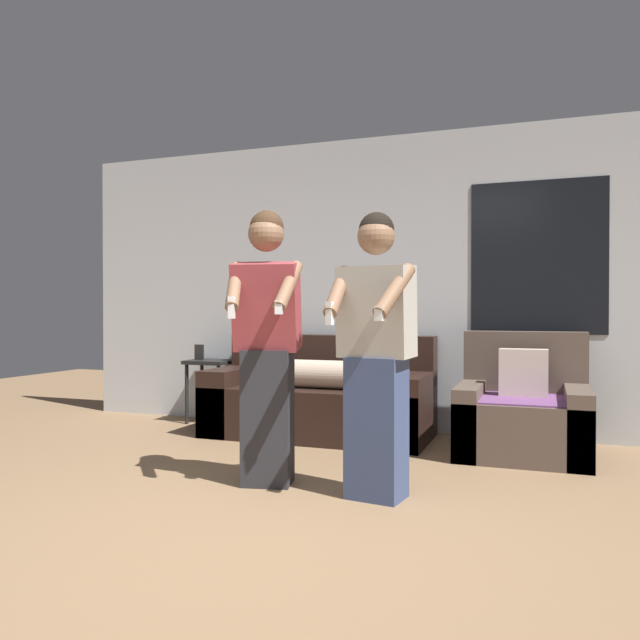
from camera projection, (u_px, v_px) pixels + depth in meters
ground_plane at (237, 554)px, 2.80m from camera, size 14.00×14.00×0.00m
wall_back at (397, 283)px, 5.71m from camera, size 6.49×0.07×2.70m
couch at (320, 400)px, 5.48m from camera, size 1.93×0.88×0.87m
armchair at (523, 414)px, 4.78m from camera, size 0.95×0.94×0.93m
side_table at (210, 372)px, 6.12m from camera, size 0.43×0.36×0.77m
person_left at (267, 344)px, 3.91m from camera, size 0.47×0.55×1.72m
person_right at (376, 353)px, 3.63m from camera, size 0.48×0.51×1.67m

